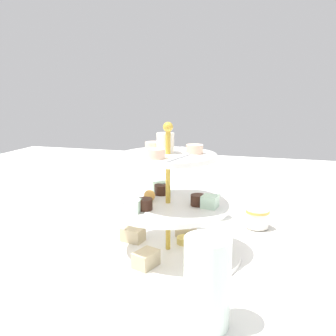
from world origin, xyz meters
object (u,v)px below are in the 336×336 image
butter_knife_right (318,269)px  tiered_serving_stand (168,215)px  water_glass_tall_right (207,282)px  teacup_with_saucer (257,220)px  butter_knife_left (17,280)px  water_glass_short_left (210,204)px

butter_knife_right → tiered_serving_stand: bearing=85.5°
water_glass_tall_right → butter_knife_right: 0.30m
tiered_serving_stand → butter_knife_right: 0.31m
tiered_serving_stand → teacup_with_saucer: tiered_serving_stand is taller
water_glass_tall_right → butter_knife_right: water_glass_tall_right is taller
teacup_with_saucer → butter_knife_left: 0.56m
butter_knife_left → teacup_with_saucer: bearing=95.2°
water_glass_short_left → butter_knife_left: size_ratio=0.44×
water_glass_tall_right → butter_knife_right: (0.23, -0.18, -0.07)m
tiered_serving_stand → water_glass_tall_right: (-0.22, -0.12, -0.02)m
tiered_serving_stand → water_glass_tall_right: size_ratio=2.24×
teacup_with_saucer → butter_knife_left: size_ratio=0.53×
water_glass_short_left → teacup_with_saucer: bearing=-111.4°
tiered_serving_stand → butter_knife_left: tiered_serving_stand is taller
water_glass_tall_right → butter_knife_right: size_ratio=0.80×
tiered_serving_stand → butter_knife_left: bearing=129.1°
tiered_serving_stand → water_glass_short_left: size_ratio=4.11×
tiered_serving_stand → butter_knife_right: (0.01, -0.30, -0.08)m
butter_knife_left → tiered_serving_stand: bearing=91.1°
teacup_with_saucer → butter_knife_right: bearing=-145.8°
tiered_serving_stand → butter_knife_left: 0.31m
water_glass_short_left → butter_knife_right: size_ratio=0.44×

